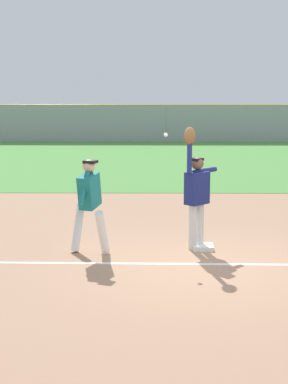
# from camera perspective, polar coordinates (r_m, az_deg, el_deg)

# --- Properties ---
(ground_plane) EXTENTS (72.11, 72.11, 0.00)m
(ground_plane) POSITION_cam_1_polar(r_m,az_deg,el_deg) (10.59, 5.28, -6.66)
(ground_plane) COLOR tan
(outfield_grass) EXTENTS (51.79, 15.17, 0.01)m
(outfield_grass) POSITION_cam_1_polar(r_m,az_deg,el_deg) (24.65, 2.55, 3.03)
(outfield_grass) COLOR #549342
(outfield_grass) RESTS_ON ground_plane
(first_base) EXTENTS (0.39, 0.39, 0.08)m
(first_base) POSITION_cam_1_polar(r_m,az_deg,el_deg) (11.47, 5.54, -5.13)
(first_base) COLOR white
(first_base) RESTS_ON ground_plane
(fielder) EXTENTS (0.70, 0.72, 2.28)m
(fielder) POSITION_cam_1_polar(r_m,az_deg,el_deg) (11.25, 4.89, 0.21)
(fielder) COLOR silver
(fielder) RESTS_ON ground_plane
(runner) EXTENTS (0.76, 0.82, 1.72)m
(runner) POSITION_cam_1_polar(r_m,az_deg,el_deg) (10.98, -5.12, -0.70)
(runner) COLOR white
(runner) RESTS_ON ground_plane
(baseball) EXTENTS (0.07, 0.07, 0.07)m
(baseball) POSITION_cam_1_polar(r_m,az_deg,el_deg) (11.16, 2.04, 5.36)
(baseball) COLOR white
(outfield_fence) EXTENTS (51.87, 0.08, 1.95)m
(outfield_fence) POSITION_cam_1_polar(r_m,az_deg,el_deg) (32.11, 2.09, 6.43)
(outfield_fence) COLOR #93999E
(outfield_fence) RESTS_ON ground_plane
(parked_car_tan) EXTENTS (4.54, 2.40, 1.25)m
(parked_car_tan) POSITION_cam_1_polar(r_m,az_deg,el_deg) (36.43, -6.23, 6.34)
(parked_car_tan) COLOR tan
(parked_car_tan) RESTS_ON ground_plane
(parked_car_white) EXTENTS (4.47, 2.26, 1.25)m
(parked_car_white) POSITION_cam_1_polar(r_m,az_deg,el_deg) (36.37, 3.87, 6.37)
(parked_car_white) COLOR white
(parked_car_white) RESTS_ON ground_plane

